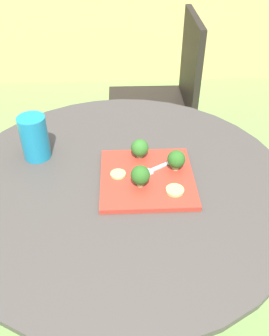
{
  "coord_description": "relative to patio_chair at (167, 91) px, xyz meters",
  "views": [
    {
      "loc": [
        0.0,
        -0.76,
        1.38
      ],
      "look_at": [
        0.03,
        -0.0,
        0.79
      ],
      "focal_mm": 38.83,
      "sensor_mm": 36.0,
      "label": 1
    }
  ],
  "objects": [
    {
      "name": "salad_plate",
      "position": [
        -0.18,
        -0.98,
        0.23
      ],
      "size": [
        0.25,
        0.25,
        0.01
      ],
      "primitive_type": "cube",
      "color": "#AD3323",
      "rests_on": "patio_table"
    },
    {
      "name": "broccoli_floret_0",
      "position": [
        -0.2,
        -0.89,
        0.26
      ],
      "size": [
        0.05,
        0.05,
        0.06
      ],
      "color": "#99B770",
      "rests_on": "salad_plate"
    },
    {
      "name": "patio_chair",
      "position": [
        0.0,
        0.0,
        0.0
      ],
      "size": [
        0.44,
        0.44,
        0.9
      ],
      "color": "black",
      "rests_on": "ground_plane"
    },
    {
      "name": "drinking_glass",
      "position": [
        -0.5,
        -0.86,
        0.28
      ],
      "size": [
        0.08,
        0.08,
        0.13
      ],
      "color": "teal",
      "rests_on": "patio_table"
    },
    {
      "name": "ground_plane",
      "position": [
        -0.25,
        -0.97,
        -0.53
      ],
      "size": [
        12.0,
        12.0,
        0.0
      ],
      "primitive_type": "plane",
      "color": "#70994C"
    },
    {
      "name": "cucumber_slice_0",
      "position": [
        -0.11,
        -1.05,
        0.24
      ],
      "size": [
        0.05,
        0.05,
        0.01
      ],
      "primitive_type": "cylinder",
      "color": "#8EB766",
      "rests_on": "salad_plate"
    },
    {
      "name": "fork",
      "position": [
        -0.15,
        -0.95,
        0.24
      ],
      "size": [
        0.14,
        0.09,
        0.0
      ],
      "color": "silver",
      "rests_on": "salad_plate"
    },
    {
      "name": "cucumber_slice_1",
      "position": [
        -0.26,
        -0.97,
        0.24
      ],
      "size": [
        0.04,
        0.04,
        0.01
      ],
      "primitive_type": "cylinder",
      "color": "#8EB766",
      "rests_on": "salad_plate"
    },
    {
      "name": "patio_table",
      "position": [
        -0.25,
        -0.97,
        -0.04
      ],
      "size": [
        0.93,
        0.93,
        0.75
      ],
      "color": "#423D38",
      "rests_on": "ground_plane"
    },
    {
      "name": "broccoli_floret_1",
      "position": [
        -0.2,
        -1.02,
        0.27
      ],
      "size": [
        0.05,
        0.05,
        0.06
      ],
      "color": "#99B770",
      "rests_on": "salad_plate"
    },
    {
      "name": "bamboo_fence",
      "position": [
        -0.25,
        1.33,
        0.08
      ],
      "size": [
        8.0,
        0.08,
        1.21
      ],
      "primitive_type": "cube",
      "color": "tan",
      "rests_on": "ground_plane"
    },
    {
      "name": "broccoli_floret_2",
      "position": [
        -0.1,
        -0.95,
        0.27
      ],
      "size": [
        0.05,
        0.05,
        0.06
      ],
      "color": "#99B770",
      "rests_on": "salad_plate"
    }
  ]
}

